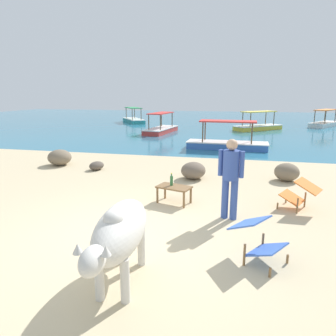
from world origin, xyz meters
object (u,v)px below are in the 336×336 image
(deck_chair_near, at_px, (258,237))
(boat_blue, at_px, (227,143))
(boat_red, at_px, (161,129))
(boat_yellow, at_px, (258,126))
(bottle, at_px, (171,180))
(low_bench_table, at_px, (174,189))
(person_standing, at_px, (231,173))
(deck_chair_far, at_px, (300,193))
(boat_white, at_px, (324,123))
(boat_teal, at_px, (134,119))
(cow, at_px, (120,232))

(deck_chair_near, height_order, boat_blue, boat_blue)
(boat_red, height_order, boat_yellow, same)
(bottle, height_order, deck_chair_near, bottle)
(low_bench_table, xyz_separation_m, person_standing, (1.26, -0.65, 0.61))
(deck_chair_far, relative_size, boat_yellow, 0.26)
(bottle, distance_m, boat_white, 20.95)
(deck_chair_near, distance_m, boat_red, 15.89)
(boat_red, relative_size, boat_yellow, 1.07)
(low_bench_table, bearing_deg, boat_yellow, 96.56)
(deck_chair_near, height_order, person_standing, person_standing)
(low_bench_table, distance_m, deck_chair_far, 2.74)
(bottle, height_order, boat_teal, boat_teal)
(boat_teal, xyz_separation_m, boat_red, (4.13, -6.60, 0.00))
(cow, relative_size, deck_chair_near, 2.13)
(deck_chair_far, distance_m, boat_yellow, 15.65)
(boat_blue, bearing_deg, boat_yellow, -100.68)
(low_bench_table, distance_m, boat_yellow, 16.06)
(boat_teal, bearing_deg, boat_yellow, -142.68)
(bottle, distance_m, boat_yellow, 16.02)
(cow, distance_m, deck_chair_far, 4.39)
(boat_blue, distance_m, boat_yellow, 8.31)
(boat_teal, relative_size, boat_red, 0.98)
(person_standing, xyz_separation_m, boat_yellow, (1.44, 16.48, -0.70))
(cow, relative_size, boat_white, 0.53)
(boat_white, relative_size, boat_red, 0.98)
(low_bench_table, height_order, boat_teal, boat_teal)
(cow, distance_m, deck_chair_near, 2.07)
(bottle, bearing_deg, deck_chair_near, -51.41)
(cow, height_order, bottle, cow)
(boat_white, xyz_separation_m, boat_red, (-11.36, -6.66, 0.00))
(person_standing, xyz_separation_m, boat_blue, (-0.36, 8.37, -0.70))
(boat_teal, xyz_separation_m, boat_white, (15.49, 0.06, 0.00))
(boat_blue, xyz_separation_m, boat_red, (-4.40, 5.08, 0.00))
(cow, distance_m, boat_red, 16.36)
(bottle, distance_m, deck_chair_near, 2.90)
(low_bench_table, bearing_deg, bottle, 158.85)
(bottle, relative_size, boat_yellow, 0.08)
(boat_blue, bearing_deg, boat_white, -118.78)
(deck_chair_near, relative_size, boat_white, 0.25)
(deck_chair_far, bearing_deg, low_bench_table, 30.96)
(cow, xyz_separation_m, boat_red, (-3.45, 15.99, -0.49))
(deck_chair_near, bearing_deg, bottle, 162.11)
(boat_teal, bearing_deg, boat_red, 178.37)
(bottle, height_order, boat_white, boat_white)
(bottle, xyz_separation_m, boat_blue, (0.97, 7.66, -0.27))
(deck_chair_far, bearing_deg, deck_chair_near, 94.43)
(deck_chair_far, bearing_deg, boat_blue, -49.21)
(deck_chair_near, height_order, boat_teal, boat_teal)
(bottle, distance_m, person_standing, 1.57)
(person_standing, bearing_deg, low_bench_table, 74.49)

